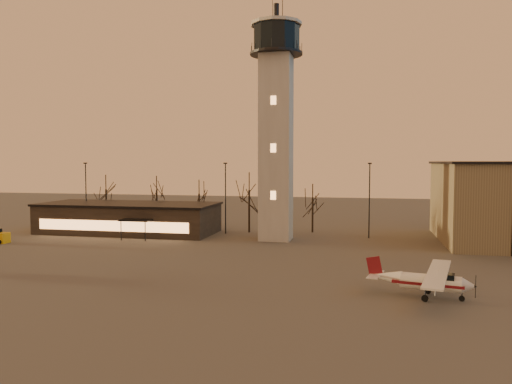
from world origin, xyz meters
TOP-DOWN VIEW (x-y plane):
  - ground at (0.00, 0.00)m, footprint 220.00×220.00m
  - control_tower at (0.00, 30.00)m, footprint 6.80×6.80m
  - terminal at (-21.99, 31.98)m, footprint 25.40×12.20m
  - light_poles at (0.50, 31.00)m, footprint 58.50×12.25m
  - tree_row at (-13.70, 39.16)m, footprint 37.20×9.20m
  - cessna_front at (16.42, 4.66)m, footprint 8.40×10.57m

SIDE VIEW (x-z plane):
  - ground at x=0.00m, z-range 0.00..0.00m
  - cessna_front at x=16.42m, z-range -0.46..2.45m
  - terminal at x=-21.99m, z-range 0.01..4.31m
  - light_poles at x=0.50m, z-range 0.34..10.48m
  - tree_row at x=-13.70m, z-range 1.54..10.34m
  - control_tower at x=0.00m, z-range 0.03..32.63m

